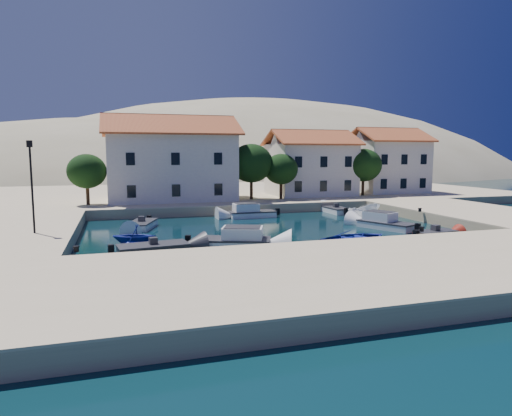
# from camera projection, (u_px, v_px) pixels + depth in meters

# --- Properties ---
(ground) EXTENTS (400.00, 400.00, 0.00)m
(ground) POSITION_uv_depth(u_px,v_px,m) (320.00, 256.00, 28.52)
(ground) COLOR black
(ground) RESTS_ON ground
(quay_south) EXTENTS (52.00, 12.00, 1.00)m
(quay_south) POSITION_uv_depth(u_px,v_px,m) (372.00, 272.00, 22.76)
(quay_south) COLOR #D0B98E
(quay_south) RESTS_ON ground
(quay_east) EXTENTS (11.00, 20.00, 1.00)m
(quay_east) POSITION_uv_depth(u_px,v_px,m) (471.00, 214.00, 43.90)
(quay_east) COLOR #D0B98E
(quay_east) RESTS_ON ground
(quay_west) EXTENTS (8.00, 20.00, 1.00)m
(quay_west) POSITION_uv_depth(u_px,v_px,m) (17.00, 236.00, 32.44)
(quay_west) COLOR #D0B98E
(quay_west) RESTS_ON ground
(quay_north) EXTENTS (80.00, 36.00, 1.00)m
(quay_north) POSITION_uv_depth(u_px,v_px,m) (220.00, 194.00, 65.12)
(quay_north) COLOR #D0B98E
(quay_north) RESTS_ON ground
(hills) EXTENTS (254.00, 176.00, 99.00)m
(hills) POSITION_uv_depth(u_px,v_px,m) (220.00, 241.00, 154.69)
(hills) COLOR tan
(hills) RESTS_ON ground
(building_left) EXTENTS (14.70, 9.45, 9.70)m
(building_left) POSITION_uv_depth(u_px,v_px,m) (171.00, 157.00, 52.65)
(building_left) COLOR white
(building_left) RESTS_ON quay_north
(building_mid) EXTENTS (10.50, 8.40, 8.30)m
(building_mid) POSITION_uv_depth(u_px,v_px,m) (310.00, 162.00, 58.91)
(building_mid) COLOR white
(building_mid) RESTS_ON quay_north
(building_right) EXTENTS (9.45, 8.40, 8.80)m
(building_right) POSITION_uv_depth(u_px,v_px,m) (387.00, 160.00, 63.31)
(building_right) COLOR white
(building_right) RESTS_ON quay_north
(trees) EXTENTS (37.30, 5.30, 6.45)m
(trees) POSITION_uv_depth(u_px,v_px,m) (264.00, 166.00, 53.42)
(trees) COLOR #382314
(trees) RESTS_ON quay_north
(lamppost) EXTENTS (0.35, 0.25, 6.22)m
(lamppost) POSITION_uv_depth(u_px,v_px,m) (31.00, 178.00, 30.46)
(lamppost) COLOR black
(lamppost) RESTS_ON quay_west
(bollards) EXTENTS (29.36, 9.56, 0.30)m
(bollards) POSITION_uv_depth(u_px,v_px,m) (333.00, 226.00, 32.86)
(bollards) COLOR black
(bollards) RESTS_ON ground
(motorboat_grey_sw) EXTENTS (4.65, 2.53, 1.25)m
(motorboat_grey_sw) POSITION_uv_depth(u_px,v_px,m) (153.00, 249.00, 29.11)
(motorboat_grey_sw) COLOR #2F2E33
(motorboat_grey_sw) RESTS_ON ground
(cabin_cruiser_south) EXTENTS (5.65, 3.95, 1.60)m
(cabin_cruiser_south) POSITION_uv_depth(u_px,v_px,m) (232.00, 240.00, 31.02)
(cabin_cruiser_south) COLOR white
(cabin_cruiser_south) RESTS_ON ground
(rowboat_south) EXTENTS (6.08, 4.98, 1.10)m
(rowboat_south) POSITION_uv_depth(u_px,v_px,m) (356.00, 245.00, 32.01)
(rowboat_south) COLOR navy
(rowboat_south) RESTS_ON ground
(motorboat_red_se) EXTENTS (3.41, 1.88, 1.25)m
(motorboat_red_se) POSITION_uv_depth(u_px,v_px,m) (435.00, 235.00, 34.11)
(motorboat_red_se) COLOR maroon
(motorboat_red_se) RESTS_ON ground
(cabin_cruiser_east) EXTENTS (3.78, 5.25, 1.60)m
(cabin_cruiser_east) POSITION_uv_depth(u_px,v_px,m) (387.00, 223.00, 38.58)
(cabin_cruiser_east) COLOR white
(cabin_cruiser_east) RESTS_ON ground
(boat_east) EXTENTS (4.68, 3.38, 1.70)m
(boat_east) POSITION_uv_depth(u_px,v_px,m) (364.00, 221.00, 43.33)
(boat_east) COLOR white
(boat_east) RESTS_ON ground
(motorboat_white_ne) EXTENTS (1.88, 3.85, 1.25)m
(motorboat_white_ne) POSITION_uv_depth(u_px,v_px,m) (336.00, 210.00, 48.81)
(motorboat_white_ne) COLOR white
(motorboat_white_ne) RESTS_ON ground
(rowboat_west) EXTENTS (3.66, 3.39, 1.59)m
(rowboat_west) POSITION_uv_depth(u_px,v_px,m) (135.00, 245.00, 31.94)
(rowboat_west) COLOR navy
(rowboat_west) RESTS_ON ground
(motorboat_white_west) EXTENTS (3.04, 4.47, 1.25)m
(motorboat_white_west) POSITION_uv_depth(u_px,v_px,m) (142.00, 225.00, 38.80)
(motorboat_white_west) COLOR white
(motorboat_white_west) RESTS_ON ground
(cabin_cruiser_north) EXTENTS (4.68, 2.02, 1.60)m
(cabin_cruiser_north) POSITION_uv_depth(u_px,v_px,m) (252.00, 213.00, 45.53)
(cabin_cruiser_north) COLOR white
(cabin_cruiser_north) RESTS_ON ground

